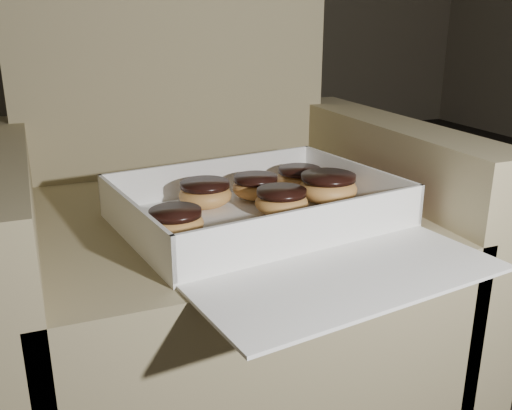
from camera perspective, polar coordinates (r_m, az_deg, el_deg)
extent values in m
plane|color=black|center=(1.26, 10.75, -14.92)|extent=(4.50, 4.50, 0.00)
cube|color=#998A62|center=(1.06, -3.71, -9.60)|extent=(0.64, 0.64, 0.37)
cube|color=#998A62|center=(1.22, -8.60, 14.49)|extent=(0.64, 0.12, 0.46)
cube|color=#998A62|center=(1.00, -23.31, -9.23)|extent=(0.11, 0.64, 0.50)
cube|color=#998A62|center=(1.18, 12.47, -3.75)|extent=(0.11, 0.64, 0.50)
cube|color=white|center=(0.91, 0.00, -1.43)|extent=(0.45, 0.37, 0.01)
cube|color=white|center=(1.03, -4.28, 2.92)|extent=(0.41, 0.07, 0.06)
cube|color=white|center=(0.78, 5.64, -2.33)|extent=(0.41, 0.07, 0.06)
cube|color=white|center=(0.82, -12.32, -1.58)|extent=(0.05, 0.31, 0.06)
cube|color=white|center=(1.01, 9.97, 2.45)|extent=(0.05, 0.31, 0.06)
cube|color=#C44F65|center=(1.01, 10.16, 2.49)|extent=(0.05, 0.30, 0.05)
cube|color=white|center=(0.73, 9.63, -7.14)|extent=(0.43, 0.23, 0.01)
ellipsoid|color=#E9A651|center=(0.99, -0.03, 1.71)|extent=(0.08, 0.08, 0.04)
cylinder|color=black|center=(0.99, -0.03, 2.66)|extent=(0.08, 0.08, 0.01)
ellipsoid|color=#E9A651|center=(1.04, 4.36, 2.55)|extent=(0.08, 0.08, 0.04)
cylinder|color=black|center=(1.04, 4.38, 3.47)|extent=(0.08, 0.08, 0.01)
ellipsoid|color=#E9A651|center=(0.95, -5.10, 0.99)|extent=(0.09, 0.09, 0.04)
cylinder|color=black|center=(0.95, -5.13, 2.06)|extent=(0.08, 0.08, 0.01)
ellipsoid|color=#E9A651|center=(0.98, 7.20, 1.61)|extent=(0.10, 0.10, 0.05)
cylinder|color=black|center=(0.97, 7.25, 2.78)|extent=(0.09, 0.09, 0.01)
ellipsoid|color=#E9A651|center=(0.83, -8.03, -1.86)|extent=(0.08, 0.08, 0.04)
cylinder|color=black|center=(0.83, -8.08, -0.75)|extent=(0.08, 0.08, 0.01)
ellipsoid|color=#E9A651|center=(0.91, 2.56, 0.23)|extent=(0.09, 0.09, 0.04)
cylinder|color=black|center=(0.91, 2.58, 1.31)|extent=(0.08, 0.08, 0.01)
ellipsoid|color=black|center=(0.79, 2.18, -4.31)|extent=(0.01, 0.01, 0.00)
ellipsoid|color=black|center=(0.99, 9.98, 0.33)|extent=(0.01, 0.01, 0.00)
ellipsoid|color=black|center=(0.85, -1.24, -2.48)|extent=(0.01, 0.01, 0.00)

